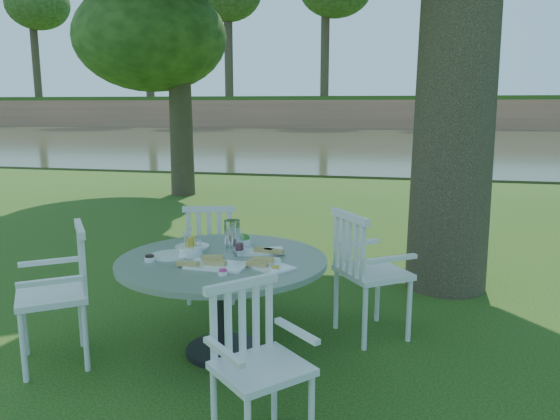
{
  "coord_description": "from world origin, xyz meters",
  "views": [
    {
      "loc": [
        1.09,
        -4.7,
        1.82
      ],
      "look_at": [
        0.0,
        0.2,
        0.85
      ],
      "focal_mm": 35.0,
      "sensor_mm": 36.0,
      "label": 1
    }
  ],
  "objects": [
    {
      "name": "table",
      "position": [
        -0.14,
        -1.08,
        0.6
      ],
      "size": [
        1.51,
        1.51,
        0.73
      ],
      "color": "black",
      "rests_on": "ground"
    },
    {
      "name": "river",
      "position": [
        0.0,
        23.0,
        0.0
      ],
      "size": [
        100.0,
        28.0,
        0.12
      ],
      "primitive_type": "cube",
      "color": "#31351F",
      "rests_on": "ground"
    },
    {
      "name": "chair_se",
      "position": [
        0.36,
        -2.08,
        0.52
      ],
      "size": [
        0.61,
        0.62,
        0.89
      ],
      "rotation": [
        0.0,
        0.0,
        0.82
      ],
      "color": "silver",
      "rests_on": "ground"
    },
    {
      "name": "ground",
      "position": [
        0.0,
        0.0,
        0.0
      ],
      "size": [
        140.0,
        140.0,
        0.0
      ],
      "primitive_type": "plane",
      "color": "#18380B",
      "rests_on": "ground"
    },
    {
      "name": "chair_nw",
      "position": [
        -0.59,
        -0.07,
        0.54
      ],
      "size": [
        0.55,
        0.53,
        0.93
      ],
      "rotation": [
        0.0,
        0.0,
        -2.91
      ],
      "color": "silver",
      "rests_on": "ground"
    },
    {
      "name": "far_bank",
      "position": [
        0.28,
        41.12,
        7.25
      ],
      "size": [
        100.0,
        18.0,
        15.2
      ],
      "color": "#9E6449",
      "rests_on": "ground"
    },
    {
      "name": "chair_ne",
      "position": [
        0.83,
        -0.57,
        0.59
      ],
      "size": [
        0.68,
        0.69,
        1.01
      ],
      "rotation": [
        0.0,
        0.0,
        -4.09
      ],
      "color": "silver",
      "rests_on": "ground"
    },
    {
      "name": "chair_sw",
      "position": [
        -1.19,
        -1.44,
        0.58
      ],
      "size": [
        0.67,
        0.68,
        0.99
      ],
      "rotation": [
        0.0,
        0.0,
        -0.94
      ],
      "color": "silver",
      "rests_on": "ground"
    },
    {
      "name": "tableware",
      "position": [
        -0.17,
        -0.98,
        0.78
      ],
      "size": [
        1.11,
        0.86,
        0.24
      ],
      "color": "white",
      "rests_on": "table"
    }
  ]
}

